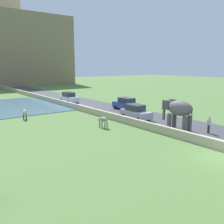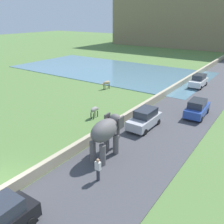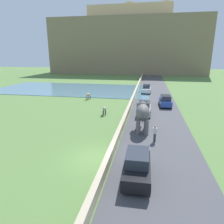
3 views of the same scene
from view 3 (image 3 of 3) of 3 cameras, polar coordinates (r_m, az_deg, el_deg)
name	(u,v)px [view 3 (image 3 of 3)]	position (r m, az deg, el deg)	size (l,w,h in m)	color
ground_plane	(95,158)	(16.38, -4.85, -12.89)	(220.00, 220.00, 0.00)	#567A3D
road_surface	(155,103)	(34.73, 11.98, 2.52)	(7.00, 120.00, 0.06)	#424247
barrier_wall	(131,103)	(32.80, 5.43, 2.68)	(0.40, 110.00, 0.80)	tan
lake	(72,89)	(49.05, -11.18, 6.44)	(36.00, 18.00, 0.08)	slate
hill_distant	(129,47)	(95.81, 4.75, 17.85)	(64.00, 28.00, 22.32)	#897556
fort_on_hill	(129,13)	(97.37, 4.74, 26.24)	(35.99, 8.00, 7.01)	tan
elephant	(143,113)	(21.23, 8.69, -0.24)	(1.51, 3.49, 2.99)	#605B5B
person_beside_elephant	(155,133)	(19.12, 12.07, -5.95)	(0.36, 0.22, 1.63)	#33333D
car_black	(137,166)	(13.66, 7.13, -14.95)	(1.85, 4.03, 1.80)	black
car_blue	(165,101)	(32.68, 14.90, 3.06)	(1.91, 4.06, 1.80)	#2D4CA8
car_white	(146,89)	(43.56, 9.74, 6.48)	(1.81, 4.01, 1.80)	white
car_silver	(144,109)	(27.30, 9.07, 0.91)	(1.84, 4.02, 1.80)	#B7B7BC
cow_grey	(104,109)	(27.18, -2.18, 0.90)	(0.57, 1.41, 1.15)	gray
cow_tan	(88,95)	(36.89, -6.79, 4.82)	(0.78, 1.42, 1.15)	tan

